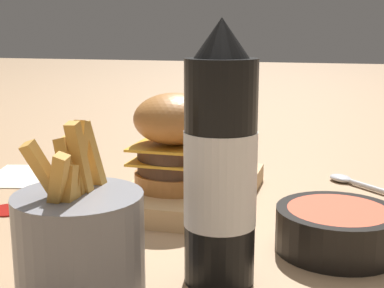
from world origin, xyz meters
name	(u,v)px	position (x,y,z in m)	size (l,w,h in m)	color
ground_plane	(230,190)	(0.00, 0.00, 0.00)	(6.00, 6.00, 0.00)	#9E7A56
serving_board	(192,191)	(-0.06, 0.04, 0.01)	(0.24, 0.15, 0.02)	tan
burger	(175,140)	(-0.08, 0.05, 0.09)	(0.10, 0.10, 0.12)	#AD6B33
ketchup_bottle	(220,167)	(-0.27, -0.05, 0.10)	(0.06, 0.06, 0.23)	black
fries_basket	(80,242)	(-0.33, 0.06, 0.05)	(0.11, 0.11, 0.15)	slate
side_bowl	(337,228)	(-0.17, -0.15, 0.02)	(0.12, 0.12, 0.04)	black
spoon	(363,185)	(0.06, -0.18, 0.01)	(0.14, 0.15, 0.01)	silver
ketchup_puddle	(8,209)	(-0.16, 0.25, 0.00)	(0.05, 0.05, 0.00)	#9E140F
parchment_square	(34,175)	(-0.01, 0.30, 0.00)	(0.16, 0.16, 0.00)	beige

